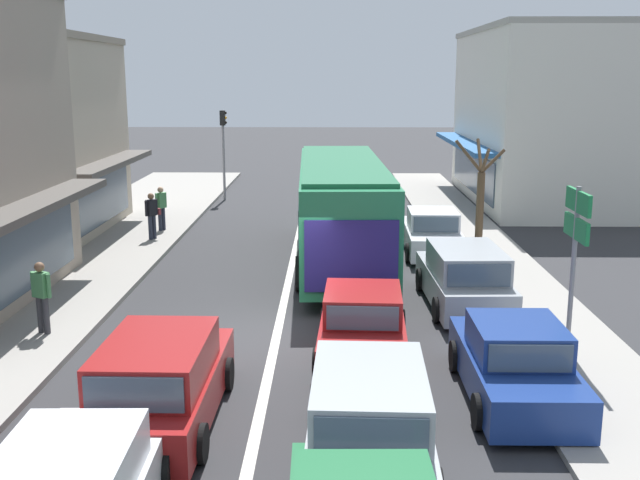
% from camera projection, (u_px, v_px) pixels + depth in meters
% --- Properties ---
extents(ground_plane, '(140.00, 140.00, 0.00)m').
position_uv_depth(ground_plane, '(277.00, 336.00, 16.95)').
color(ground_plane, '#2D2D30').
extents(lane_centre_line, '(0.20, 28.00, 0.01)m').
position_uv_depth(lane_centre_line, '(287.00, 287.00, 20.86)').
color(lane_centre_line, silver).
rests_on(lane_centre_line, ground).
extents(sidewalk_left, '(5.20, 44.00, 0.14)m').
position_uv_depth(sidewalk_left, '(70.00, 266.00, 22.91)').
color(sidewalk_left, gray).
rests_on(sidewalk_left, ground).
extents(kerb_right, '(2.80, 44.00, 0.12)m').
position_uv_depth(kerb_right, '(495.00, 268.00, 22.70)').
color(kerb_right, gray).
rests_on(kerb_right, ground).
extents(shopfront_mid_block, '(7.18, 8.44, 7.19)m').
position_uv_depth(shopfront_mid_block, '(12.00, 138.00, 26.65)').
color(shopfront_mid_block, '#B2A38E').
rests_on(shopfront_mid_block, ground).
extents(building_right_far, '(8.44, 12.18, 7.90)m').
position_uv_depth(building_right_far, '(555.00, 116.00, 34.28)').
color(building_right_far, silver).
rests_on(building_right_far, ground).
extents(city_bus, '(2.99, 10.93, 3.23)m').
position_uv_depth(city_bus, '(342.00, 205.00, 23.03)').
color(city_bus, '#237A4C').
rests_on(city_bus, ground).
extents(wagon_behind_bus_mid, '(2.05, 4.55, 1.58)m').
position_uv_depth(wagon_behind_bus_mid, '(369.00, 418.00, 11.21)').
color(wagon_behind_bus_mid, '#9EA3A8').
rests_on(wagon_behind_bus_mid, ground).
extents(wagon_queue_gap_filler, '(1.99, 4.52, 1.58)m').
position_uv_depth(wagon_queue_gap_filler, '(161.00, 383.00, 12.48)').
color(wagon_queue_gap_filler, maroon).
rests_on(wagon_queue_gap_filler, ground).
extents(sedan_behind_bus_near, '(2.04, 4.27, 1.47)m').
position_uv_depth(sedan_behind_bus_near, '(363.00, 326.00, 15.59)').
color(sedan_behind_bus_near, maroon).
rests_on(sedan_behind_bus_near, ground).
extents(parked_sedan_kerb_front, '(1.91, 4.21, 1.47)m').
position_uv_depth(parked_sedan_kerb_front, '(515.00, 364.00, 13.53)').
color(parked_sedan_kerb_front, navy).
rests_on(parked_sedan_kerb_front, ground).
extents(parked_wagon_kerb_second, '(2.06, 4.56, 1.58)m').
position_uv_depth(parked_wagon_kerb_second, '(464.00, 278.00, 18.95)').
color(parked_wagon_kerb_second, '#9EA3A8').
rests_on(parked_wagon_kerb_second, ground).
extents(parked_sedan_kerb_third, '(1.96, 4.23, 1.47)m').
position_uv_depth(parked_sedan_kerb_third, '(432.00, 234.00, 24.66)').
color(parked_sedan_kerb_third, silver).
rests_on(parked_sedan_kerb_third, ground).
extents(traffic_light_downstreet, '(0.33, 0.24, 4.20)m').
position_uv_depth(traffic_light_downstreet, '(223.00, 140.00, 34.80)').
color(traffic_light_downstreet, gray).
rests_on(traffic_light_downstreet, ground).
extents(directional_road_sign, '(0.10, 1.40, 3.60)m').
position_uv_depth(directional_road_sign, '(576.00, 230.00, 15.14)').
color(directional_road_sign, gray).
rests_on(directional_road_sign, ground).
extents(street_tree_right, '(1.57, 1.81, 3.85)m').
position_uv_depth(street_tree_right, '(480.00, 204.00, 23.37)').
color(street_tree_right, brown).
rests_on(street_tree_right, ground).
extents(pedestrian_with_handbag_near, '(0.47, 0.62, 1.63)m').
position_uv_depth(pedestrian_with_handbag_near, '(152.00, 213.00, 26.16)').
color(pedestrian_with_handbag_near, '#232838').
rests_on(pedestrian_with_handbag_near, sidewalk_left).
extents(pedestrian_browsing_midblock, '(0.37, 0.51, 1.63)m').
position_uv_depth(pedestrian_browsing_midblock, '(161.00, 206.00, 27.65)').
color(pedestrian_browsing_midblock, '#232838').
rests_on(pedestrian_browsing_midblock, sidewalk_left).
extents(pedestrian_far_walker, '(0.52, 0.36, 1.63)m').
position_uv_depth(pedestrian_far_walker, '(41.00, 293.00, 16.53)').
color(pedestrian_far_walker, '#333338').
rests_on(pedestrian_far_walker, sidewalk_left).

